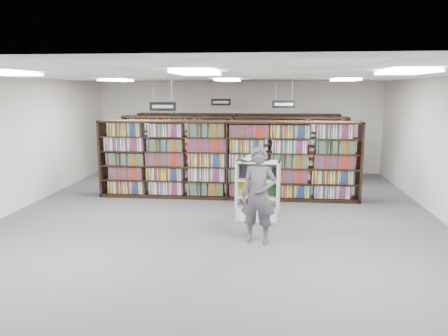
# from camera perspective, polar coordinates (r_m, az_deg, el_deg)

# --- Properties ---
(floor) EXTENTS (12.00, 12.00, 0.00)m
(floor) POSITION_cam_1_polar(r_m,az_deg,el_deg) (10.03, -0.60, -6.69)
(floor) COLOR #4C4D51
(floor) RESTS_ON ground
(ceiling) EXTENTS (10.00, 12.00, 0.10)m
(ceiling) POSITION_cam_1_polar(r_m,az_deg,el_deg) (9.61, -0.64, 11.90)
(ceiling) COLOR white
(ceiling) RESTS_ON wall_back
(wall_back) EXTENTS (10.00, 0.10, 3.20)m
(wall_back) POSITION_cam_1_polar(r_m,az_deg,el_deg) (15.63, 1.83, 5.35)
(wall_back) COLOR silver
(wall_back) RESTS_ON ground
(wall_front) EXTENTS (10.00, 0.10, 3.20)m
(wall_front) POSITION_cam_1_polar(r_m,az_deg,el_deg) (3.93, -10.52, -9.50)
(wall_front) COLOR silver
(wall_front) RESTS_ON ground
(wall_left) EXTENTS (0.10, 12.00, 3.20)m
(wall_left) POSITION_cam_1_polar(r_m,az_deg,el_deg) (11.38, -26.53, 2.49)
(wall_left) COLOR silver
(wall_left) RESTS_ON ground
(bookshelf_row_near) EXTENTS (7.00, 0.60, 2.10)m
(bookshelf_row_near) POSITION_cam_1_polar(r_m,az_deg,el_deg) (11.74, 0.47, 1.05)
(bookshelf_row_near) COLOR black
(bookshelf_row_near) RESTS_ON floor
(bookshelf_row_mid) EXTENTS (7.00, 0.60, 2.10)m
(bookshelf_row_mid) POSITION_cam_1_polar(r_m,az_deg,el_deg) (13.71, 1.24, 2.37)
(bookshelf_row_mid) COLOR black
(bookshelf_row_mid) RESTS_ON floor
(bookshelf_row_far) EXTENTS (7.00, 0.60, 2.10)m
(bookshelf_row_far) POSITION_cam_1_polar(r_m,az_deg,el_deg) (15.39, 1.74, 3.22)
(bookshelf_row_far) COLOR black
(bookshelf_row_far) RESTS_ON floor
(aisle_sign_left) EXTENTS (0.65, 0.02, 0.80)m
(aisle_sign_left) POSITION_cam_1_polar(r_m,az_deg,el_deg) (10.86, -8.00, 8.07)
(aisle_sign_left) COLOR #B2B2B7
(aisle_sign_left) RESTS_ON ceiling
(aisle_sign_right) EXTENTS (0.65, 0.02, 0.80)m
(aisle_sign_right) POSITION_cam_1_polar(r_m,az_deg,el_deg) (12.56, 7.81, 8.34)
(aisle_sign_right) COLOR #B2B2B7
(aisle_sign_right) RESTS_ON ceiling
(aisle_sign_center) EXTENTS (0.65, 0.02, 0.80)m
(aisle_sign_center) POSITION_cam_1_polar(r_m,az_deg,el_deg) (14.63, -0.40, 8.68)
(aisle_sign_center) COLOR #B2B2B7
(aisle_sign_center) RESTS_ON ceiling
(troffer_front_left) EXTENTS (0.60, 1.20, 0.04)m
(troffer_front_left) POSITION_cam_1_polar(r_m,az_deg,el_deg) (7.71, -26.62, 10.97)
(troffer_front_left) COLOR white
(troffer_front_left) RESTS_ON ceiling
(troffer_front_center) EXTENTS (0.60, 1.20, 0.04)m
(troffer_front_center) POSITION_cam_1_polar(r_m,az_deg,el_deg) (6.63, -3.59, 12.31)
(troffer_front_center) COLOR white
(troffer_front_center) RESTS_ON ceiling
(troffer_front_right) EXTENTS (0.60, 1.20, 0.04)m
(troffer_front_right) POSITION_cam_1_polar(r_m,az_deg,el_deg) (6.83, 22.67, 11.50)
(troffer_front_right) COLOR white
(troffer_front_right) RESTS_ON ceiling
(troffer_back_left) EXTENTS (0.60, 1.20, 0.04)m
(troffer_back_left) POSITION_cam_1_polar(r_m,az_deg,el_deg) (12.24, -13.91, 11.04)
(troffer_back_left) COLOR white
(troffer_back_left) RESTS_ON ceiling
(troffer_back_center) EXTENTS (0.60, 1.20, 0.04)m
(troffer_back_center) POSITION_cam_1_polar(r_m,az_deg,el_deg) (11.60, 0.48, 11.40)
(troffer_back_center) COLOR white
(troffer_back_center) RESTS_ON ceiling
(troffer_back_right) EXTENTS (0.60, 1.20, 0.04)m
(troffer_back_right) POSITION_cam_1_polar(r_m,az_deg,el_deg) (11.71, 15.55, 11.03)
(troffer_back_right) COLOR white
(troffer_back_right) RESTS_ON ceiling
(endcap_display) EXTENTS (1.01, 0.59, 1.35)m
(endcap_display) POSITION_cam_1_polar(r_m,az_deg,el_deg) (9.98, 4.46, -4.04)
(endcap_display) COLOR silver
(endcap_display) RESTS_ON floor
(open_book) EXTENTS (0.75, 0.61, 0.13)m
(open_book) POSITION_cam_1_polar(r_m,az_deg,el_deg) (9.84, 3.76, 1.18)
(open_book) COLOR black
(open_book) RESTS_ON endcap_display
(shopper) EXTENTS (0.74, 0.55, 1.86)m
(shopper) POSITION_cam_1_polar(r_m,az_deg,el_deg) (8.35, 4.54, -3.59)
(shopper) COLOR #544E59
(shopper) RESTS_ON floor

